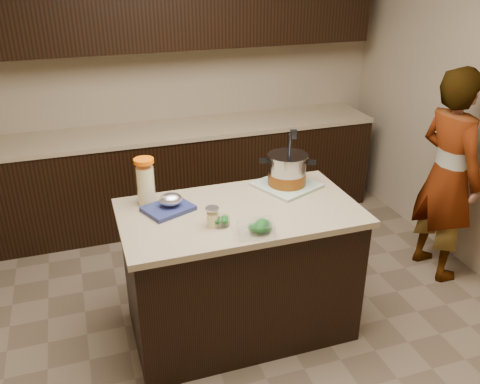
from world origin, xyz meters
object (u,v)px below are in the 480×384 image
object	(u,v)px
island	(240,271)
lemonade_pitcher	(146,183)
stock_pot	(287,172)
person	(448,176)

from	to	relation	value
island	lemonade_pitcher	xyz separation A→B (m)	(-0.52, 0.26, 0.59)
stock_pot	lemonade_pitcher	xyz separation A→B (m)	(-0.93, 0.04, 0.03)
island	lemonade_pitcher	distance (m)	0.83
stock_pot	person	xyz separation A→B (m)	(1.29, -0.04, -0.19)
stock_pot	lemonade_pitcher	world-z (taller)	stock_pot
island	person	bearing A→B (deg)	6.34
lemonade_pitcher	person	xyz separation A→B (m)	(2.22, -0.08, -0.22)
stock_pot	person	distance (m)	1.31
lemonade_pitcher	person	distance (m)	2.24
lemonade_pitcher	island	bearing A→B (deg)	-26.78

